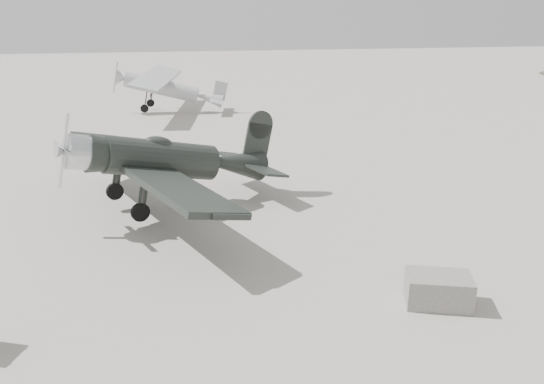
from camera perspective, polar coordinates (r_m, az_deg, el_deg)
The scene contains 4 objects.
ground at distance 16.17m, azimuth 5.15°, elevation -8.16°, with size 160.00×160.00×0.00m, color #A49B91.
lowwing_monoplane at distance 20.17m, azimuth -10.84°, elevation 3.38°, with size 8.89×11.42×3.79m.
highwing_monoplane at distance 39.86m, azimuth -11.31°, elevation 11.22°, with size 8.07×11.33×3.20m.
equipment_block at distance 14.81m, azimuth 17.46°, elevation -10.00°, with size 1.66×1.04×0.83m, color #63605C.
Camera 1 is at (-3.91, -13.79, 7.48)m, focal length 35.00 mm.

